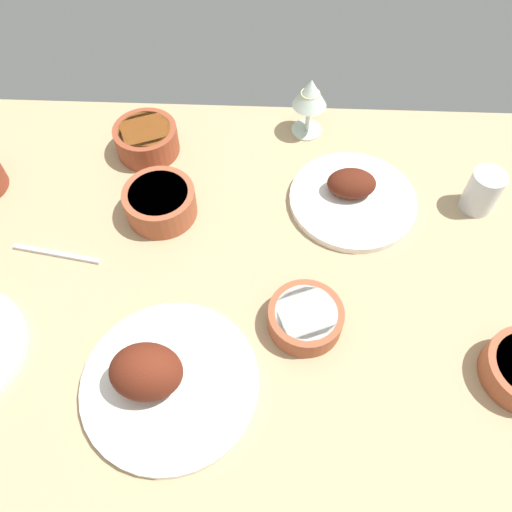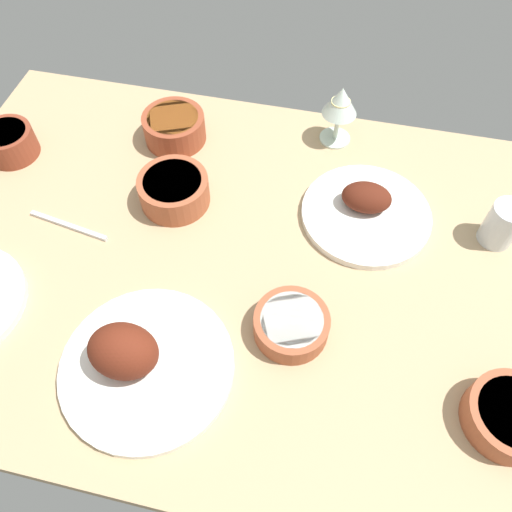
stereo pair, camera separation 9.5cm
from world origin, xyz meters
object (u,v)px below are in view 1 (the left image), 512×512
Objects in this scene: bowl_soup at (147,139)px; fork_loose at (56,256)px; plate_near_viewer at (352,196)px; bowl_cream at (305,317)px; plate_far_side at (160,379)px; water_tumbler at (482,191)px; bowl_sauce at (160,202)px; wine_glass at (310,96)px.

fork_loose is at bearing 65.71° from bowl_soup.
plate_near_viewer reaches higher than bowl_cream.
plate_far_side is 71.79cm from water_tumbler.
bowl_soup is at bearing -78.49° from plate_far_side.
water_tumbler is at bearing -145.39° from plate_far_side.
bowl_cream is 45.72cm from water_tumbler.
fork_loose is (83.42, 16.24, -4.18)cm from water_tumbler.
water_tumbler is (-59.07, -40.77, 1.60)cm from plate_far_side.
bowl_soup is (34.45, -41.90, 0.95)cm from bowl_cream.
bowl_soup is (5.62, -17.74, 0.06)cm from bowl_sauce.
bowl_soup is (11.01, -54.09, 0.46)cm from plate_far_side.
plate_far_side is 26.43cm from bowl_cream.
bowl_cream is at bearing 38.73° from water_tumbler.
wine_glass is 62.28cm from fork_loose.
plate_near_viewer is 1.82× the size of bowl_sauce.
bowl_sauce is at bearing 3.92° from water_tumbler.
bowl_sauce is (5.40, -36.36, 0.40)cm from plate_far_side.
water_tumbler is at bearing 169.23° from bowl_soup.
bowl_cream is 37.63cm from bowl_sauce.
bowl_sauce is (38.94, 4.67, 1.71)cm from plate_near_viewer.
plate_near_viewer reaches higher than bowl_soup.
wine_glass is 40.85cm from water_tumbler.
wine_glass reaches higher than water_tumbler.
bowl_sauce is 64.63cm from water_tumbler.
bowl_sauce is at bearing 6.84° from plate_near_viewer.
plate_far_side is at bearing 50.73° from plate_near_viewer.
plate_near_viewer is at bearing 113.32° from wine_glass.
plate_near_viewer is at bearing -129.27° from plate_far_side.
bowl_cream is 50.30cm from wine_glass.
plate_far_side is 1.65× the size of fork_loose.
plate_far_side reaches higher than fork_loose.
wine_glass reaches higher than fork_loose.
plate_near_viewer is at bearing 25.34° from fork_loose.
bowl_soup is at bearing 12.42° from wine_glass.
water_tumbler is (-64.46, -4.41, 1.21)cm from bowl_sauce.
fork_loose is (18.96, 11.83, -2.98)cm from bowl_sauce.
bowl_cream reaches higher than fork_loose.
bowl_soup is 71.34cm from water_tumbler.
plate_near_viewer reaches higher than bowl_sauce.
plate_far_side is 66.97cm from wine_glass.
wine_glass reaches higher than bowl_cream.
bowl_sauce is at bearing -81.56° from plate_far_side.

